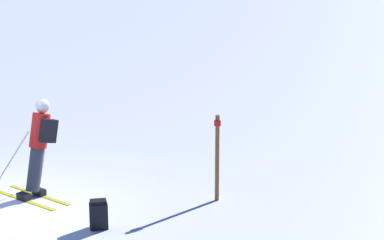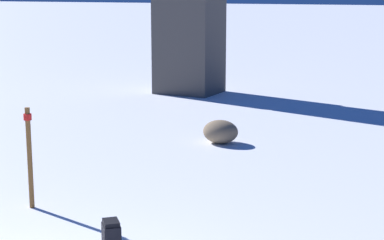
% 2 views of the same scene
% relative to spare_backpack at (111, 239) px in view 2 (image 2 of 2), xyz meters
% --- Properties ---
extents(spare_backpack, '(0.37, 0.37, 0.50)m').
position_rel_spare_backpack_xyz_m(spare_backpack, '(0.00, 0.00, 0.00)').
color(spare_backpack, black).
rests_on(spare_backpack, ground).
extents(exposed_boulder_1, '(0.83, 0.70, 0.54)m').
position_rel_spare_backpack_xyz_m(exposed_boulder_1, '(-1.32, 6.52, 0.02)').
color(exposed_boulder_1, '#7A664C').
rests_on(exposed_boulder_1, ground).
extents(trail_marker, '(0.13, 0.13, 1.66)m').
position_rel_spare_backpack_xyz_m(trail_marker, '(-2.24, 1.05, 0.67)').
color(trail_marker, brown).
rests_on(trail_marker, ground).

